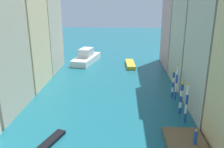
{
  "coord_description": "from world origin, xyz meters",
  "views": [
    {
      "loc": [
        2.22,
        -13.63,
        13.59
      ],
      "look_at": [
        0.35,
        23.7,
        1.5
      ],
      "focal_mm": 37.83,
      "sensor_mm": 36.0,
      "label": 1
    }
  ],
  "objects_px": {
    "mooring_pole_1": "(181,97)",
    "mooring_pole_3": "(173,83)",
    "person_on_dock": "(195,137)",
    "motorboat_0": "(130,64)",
    "waterfront_dock": "(186,144)",
    "mooring_pole_0": "(187,103)",
    "mooring_pole_2": "(177,82)",
    "vaporetto_white": "(86,57)"
  },
  "relations": [
    {
      "from": "mooring_pole_1",
      "to": "mooring_pole_3",
      "type": "xyz_separation_m",
      "value": [
        0.03,
        5.13,
        -0.09
      ]
    },
    {
      "from": "person_on_dock",
      "to": "motorboat_0",
      "type": "distance_m",
      "value": 28.84
    },
    {
      "from": "waterfront_dock",
      "to": "mooring_pole_0",
      "type": "relative_size",
      "value": 1.14
    },
    {
      "from": "mooring_pole_0",
      "to": "mooring_pole_3",
      "type": "bearing_deg",
      "value": 90.09
    },
    {
      "from": "mooring_pole_2",
      "to": "vaporetto_white",
      "type": "distance_m",
      "value": 25.09
    },
    {
      "from": "mooring_pole_1",
      "to": "motorboat_0",
      "type": "relative_size",
      "value": 0.62
    },
    {
      "from": "waterfront_dock",
      "to": "mooring_pole_2",
      "type": "xyz_separation_m",
      "value": [
        1.17,
        10.99,
        2.4
      ]
    },
    {
      "from": "person_on_dock",
      "to": "mooring_pole_0",
      "type": "height_order",
      "value": "mooring_pole_0"
    },
    {
      "from": "mooring_pole_1",
      "to": "waterfront_dock",
      "type": "bearing_deg",
      "value": -97.68
    },
    {
      "from": "mooring_pole_3",
      "to": "motorboat_0",
      "type": "distance_m",
      "value": 16.95
    },
    {
      "from": "person_on_dock",
      "to": "mooring_pole_2",
      "type": "bearing_deg",
      "value": 87.6
    },
    {
      "from": "mooring_pole_1",
      "to": "mooring_pole_3",
      "type": "bearing_deg",
      "value": 89.62
    },
    {
      "from": "mooring_pole_1",
      "to": "vaporetto_white",
      "type": "distance_m",
      "value": 28.13
    },
    {
      "from": "mooring_pole_1",
      "to": "motorboat_0",
      "type": "bearing_deg",
      "value": 105.02
    },
    {
      "from": "person_on_dock",
      "to": "mooring_pole_3",
      "type": "bearing_deg",
      "value": 88.66
    },
    {
      "from": "person_on_dock",
      "to": "mooring_pole_0",
      "type": "bearing_deg",
      "value": 86.54
    },
    {
      "from": "person_on_dock",
      "to": "mooring_pole_3",
      "type": "relative_size",
      "value": 0.4
    },
    {
      "from": "waterfront_dock",
      "to": "mooring_pole_3",
      "type": "bearing_deg",
      "value": 85.37
    },
    {
      "from": "mooring_pole_2",
      "to": "vaporetto_white",
      "type": "height_order",
      "value": "mooring_pole_2"
    },
    {
      "from": "vaporetto_white",
      "to": "mooring_pole_2",
      "type": "bearing_deg",
      "value": -51.72
    },
    {
      "from": "waterfront_dock",
      "to": "vaporetto_white",
      "type": "bearing_deg",
      "value": 115.08
    },
    {
      "from": "waterfront_dock",
      "to": "motorboat_0",
      "type": "xyz_separation_m",
      "value": [
        -4.69,
        28.08,
        0.1
      ]
    },
    {
      "from": "mooring_pole_3",
      "to": "motorboat_0",
      "type": "relative_size",
      "value": 0.6
    },
    {
      "from": "person_on_dock",
      "to": "mooring_pole_0",
      "type": "xyz_separation_m",
      "value": [
        0.3,
        4.99,
        1.23
      ]
    },
    {
      "from": "vaporetto_white",
      "to": "person_on_dock",
      "type": "bearing_deg",
      "value": -64.04
    },
    {
      "from": "waterfront_dock",
      "to": "mooring_pole_1",
      "type": "bearing_deg",
      "value": 82.32
    },
    {
      "from": "waterfront_dock",
      "to": "vaporetto_white",
      "type": "xyz_separation_m",
      "value": [
        -14.34,
        30.65,
        0.79
      ]
    },
    {
      "from": "mooring_pole_3",
      "to": "waterfront_dock",
      "type": "bearing_deg",
      "value": -94.63
    },
    {
      "from": "waterfront_dock",
      "to": "mooring_pole_2",
      "type": "bearing_deg",
      "value": 83.94
    },
    {
      "from": "waterfront_dock",
      "to": "motorboat_0",
      "type": "relative_size",
      "value": 0.84
    },
    {
      "from": "waterfront_dock",
      "to": "person_on_dock",
      "type": "distance_m",
      "value": 1.22
    },
    {
      "from": "mooring_pole_0",
      "to": "vaporetto_white",
      "type": "height_order",
      "value": "mooring_pole_0"
    },
    {
      "from": "waterfront_dock",
      "to": "mooring_pole_0",
      "type": "distance_m",
      "value": 5.33
    },
    {
      "from": "mooring_pole_2",
      "to": "motorboat_0",
      "type": "relative_size",
      "value": 0.8
    },
    {
      "from": "mooring_pole_2",
      "to": "motorboat_0",
      "type": "height_order",
      "value": "mooring_pole_2"
    },
    {
      "from": "mooring_pole_1",
      "to": "vaporetto_white",
      "type": "bearing_deg",
      "value": 122.97
    },
    {
      "from": "mooring_pole_2",
      "to": "mooring_pole_3",
      "type": "distance_m",
      "value": 1.38
    },
    {
      "from": "mooring_pole_2",
      "to": "mooring_pole_3",
      "type": "xyz_separation_m",
      "value": [
        -0.18,
        1.2,
        -0.65
      ]
    },
    {
      "from": "motorboat_0",
      "to": "waterfront_dock",
      "type": "bearing_deg",
      "value": -80.52
    },
    {
      "from": "mooring_pole_1",
      "to": "mooring_pole_0",
      "type": "bearing_deg",
      "value": -88.88
    },
    {
      "from": "mooring_pole_3",
      "to": "mooring_pole_1",
      "type": "bearing_deg",
      "value": -90.38
    },
    {
      "from": "waterfront_dock",
      "to": "person_on_dock",
      "type": "height_order",
      "value": "person_on_dock"
    }
  ]
}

